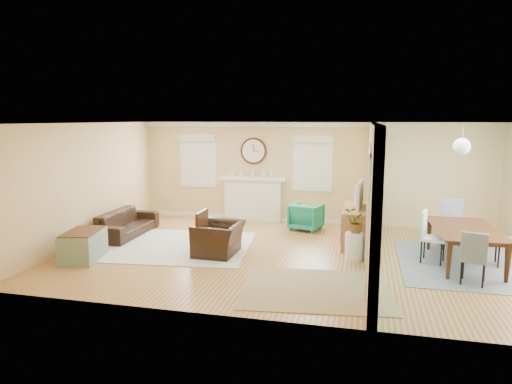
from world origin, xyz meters
The scene contains 27 objects.
floor centered at (0.00, 0.00, 0.00)m, with size 9.00×9.00×0.00m, color #905B24.
wall_back centered at (0.00, 3.00, 1.30)m, with size 9.00×0.02×2.60m, color #E2B96F.
wall_front centered at (0.00, -3.00, 1.30)m, with size 9.00×0.02×2.60m, color #E2B96F.
wall_left centered at (-4.50, 0.00, 1.30)m, with size 0.02×6.00×2.60m, color #E2B96F.
ceiling centered at (0.00, 0.00, 2.60)m, with size 9.00×6.00×0.02m, color white.
partition centered at (1.51, 0.28, 1.36)m, with size 0.17×6.00×2.60m.
fireplace centered at (-1.50, 2.88, 0.60)m, with size 1.70×0.30×1.17m.
wall_clock centered at (-1.50, 2.97, 1.85)m, with size 0.70×0.07×0.70m.
window_left centered at (-3.05, 2.95, 1.66)m, with size 1.05×0.13×1.42m.
window_right centered at (0.05, 2.95, 1.66)m, with size 1.05×0.13×1.42m.
pendant centered at (3.00, 0.00, 2.20)m, with size 0.30×0.30×0.55m.
rug_cream centered at (-2.48, 0.09, 0.01)m, with size 3.06×2.65×0.02m, color beige.
rug_jute centered at (0.66, -1.73, 0.01)m, with size 2.32×1.90×0.01m, color tan.
rug_grey centered at (3.23, 0.16, 0.01)m, with size 2.35×2.94×0.01m, color slate.
sofa centered at (-3.99, 0.68, 0.29)m, with size 1.97×0.77×0.57m, color black.
eames_chair centered at (-1.42, -0.28, 0.32)m, with size 1.00×0.87×0.65m, color black.
green_chair centered at (0.01, 2.19, 0.33)m, with size 0.70×0.72×0.66m, color #0E7A52.
trunk centered at (-3.85, -1.20, 0.28)m, with size 0.79×1.09×0.57m.
credenza centered at (1.20, 1.19, 0.40)m, with size 0.54×1.60×0.80m.
tv centered at (1.18, 1.19, 1.09)m, with size 0.99×0.13×0.57m, color black.
garden_stool centered at (1.21, 0.02, 0.26)m, with size 0.36×0.36×0.53m, color white.
potted_plant centered at (1.21, 0.02, 0.75)m, with size 0.40×0.35×0.45m, color #337F33.
dining_table centered at (3.23, 0.16, 0.35)m, with size 1.99×1.11×0.70m, color #422311.
dining_chair_n centered at (3.17, 1.24, 0.61)m, with size 0.46×0.46×1.03m.
dining_chair_s centered at (3.14, -0.88, 0.53)m, with size 0.49×0.49×0.90m.
dining_chair_w centered at (2.65, 0.16, 0.57)m, with size 0.53×0.53×0.98m.
dining_chair_e centered at (3.98, 0.24, 0.61)m, with size 0.51×0.51×1.03m.
Camera 1 is at (1.34, -8.67, 2.69)m, focal length 32.00 mm.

